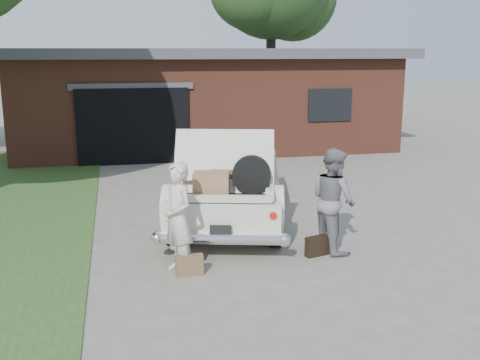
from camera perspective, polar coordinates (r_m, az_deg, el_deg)
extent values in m
plane|color=gray|center=(9.22, 0.82, -7.50)|extent=(90.00, 90.00, 0.00)
cube|color=brown|center=(20.20, -4.03, 8.04)|extent=(12.00, 7.00, 3.00)
cube|color=#4C4C51|center=(20.13, -4.10, 12.72)|extent=(12.80, 7.80, 0.30)
cube|color=black|center=(16.60, -10.78, 5.39)|extent=(3.20, 0.30, 2.20)
cube|color=#4C4C51|center=(16.42, -10.94, 9.34)|extent=(3.50, 0.12, 0.18)
cube|color=black|center=(17.70, 9.11, 7.54)|extent=(1.40, 0.08, 1.00)
cylinder|color=#38281E|center=(26.47, 3.13, 11.51)|extent=(0.44, 0.44, 5.12)
cube|color=silver|center=(11.05, -1.04, -0.70)|extent=(3.07, 5.23, 0.64)
cube|color=#B5ADA0|center=(11.22, -0.96, 2.46)|extent=(2.07, 2.32, 0.51)
cube|color=black|center=(12.14, -0.71, 3.18)|extent=(1.49, 0.47, 0.43)
cube|color=black|center=(10.31, -1.25, 1.41)|extent=(1.49, 0.47, 0.43)
cylinder|color=black|center=(9.62, -6.77, -4.68)|extent=(0.38, 0.68, 0.65)
cylinder|color=black|center=(9.50, 3.62, -4.82)|extent=(0.38, 0.68, 0.65)
cylinder|color=black|center=(12.81, -4.47, -0.16)|extent=(0.38, 0.68, 0.65)
cylinder|color=black|center=(12.73, 3.29, -0.23)|extent=(0.38, 0.68, 0.65)
cylinder|color=silver|center=(8.71, -1.98, -6.01)|extent=(1.99, 0.69, 0.18)
cylinder|color=#A5140F|center=(8.76, -7.24, -3.44)|extent=(0.14, 0.13, 0.12)
cylinder|color=#A5140F|center=(8.64, 3.38, -3.58)|extent=(0.14, 0.13, 0.12)
cube|color=black|center=(8.64, -1.99, -5.13)|extent=(0.33, 0.10, 0.17)
cube|color=black|center=(9.16, -1.71, -1.39)|extent=(1.75, 1.44, 0.04)
cube|color=silver|center=(9.22, -6.60, -0.75)|extent=(0.33, 1.06, 0.18)
cube|color=silver|center=(9.12, 3.22, -0.84)|extent=(0.33, 1.06, 0.18)
cube|color=silver|center=(8.62, -1.96, -1.90)|extent=(1.53, 0.46, 0.12)
cube|color=silver|center=(9.28, -1.63, 1.96)|extent=(1.76, 1.04, 0.98)
cube|color=#4C3020|center=(9.34, -3.90, -0.41)|extent=(0.66, 0.52, 0.19)
cube|color=#9C744F|center=(8.88, -2.93, -0.45)|extent=(0.64, 0.50, 0.39)
cube|color=black|center=(9.39, -1.54, -0.37)|extent=(0.63, 0.50, 0.17)
cube|color=brown|center=(9.30, -1.32, 0.65)|extent=(0.59, 0.46, 0.18)
cylinder|color=black|center=(9.01, 1.18, 0.54)|extent=(0.64, 0.31, 0.62)
imported|color=beige|center=(8.28, -6.32, -3.87)|extent=(0.61, 0.72, 1.68)
imported|color=slate|center=(9.26, 9.46, -2.01)|extent=(0.82, 0.96, 1.72)
cube|color=brown|center=(8.37, -5.15, -8.61)|extent=(0.41, 0.15, 0.31)
cube|color=black|center=(9.18, 7.88, -6.65)|extent=(0.44, 0.25, 0.32)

